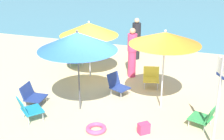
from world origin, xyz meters
name	(u,v)px	position (x,y,z in m)	size (l,w,h in m)	color
ground_plane	(111,102)	(0.00, 0.00, 0.00)	(40.00, 40.00, 0.00)	#CCB789
sea_water	(177,14)	(0.00, 13.43, 0.00)	(40.00, 16.00, 0.01)	teal
umbrella_yellow	(89,29)	(-1.29, 1.56, 1.62)	(1.89, 1.89, 1.88)	silver
umbrella_orange	(165,38)	(1.37, 0.13, 1.92)	(1.80, 1.80, 2.13)	silver
umbrella_blue	(77,41)	(-0.65, -0.66, 1.87)	(2.00, 2.00, 2.15)	#4C4C51
beach_chair_a	(151,77)	(0.82, 1.41, 0.32)	(0.59, 0.63, 0.59)	gold
beach_chair_b	(32,95)	(-1.99, -0.83, 0.28)	(0.60, 0.59, 0.56)	navy
beach_chair_c	(205,116)	(2.54, -0.55, 0.30)	(0.70, 0.65, 0.62)	#33934C
beach_chair_d	(74,56)	(-2.29, 2.47, 0.33)	(0.78, 0.78, 0.62)	teal
beach_chair_e	(117,84)	(0.02, 0.49, 0.33)	(0.70, 0.63, 0.64)	navy
beach_chair_f	(28,108)	(-1.58, -1.63, 0.34)	(0.74, 0.74, 0.62)	teal
person_a	(132,53)	(0.03, 2.01, 0.83)	(0.31, 0.31, 1.65)	#DB3866
person_b	(136,39)	(-0.30, 3.82, 0.80)	(0.32, 0.32, 1.60)	black
warning_sign	(219,91)	(2.75, -1.26, 1.30)	(0.21, 0.37, 2.03)	#ADADB2
swim_ring	(96,129)	(0.15, -1.52, 0.05)	(0.49, 0.49, 0.11)	#E54C7F
beach_bag	(144,128)	(1.23, -1.27, 0.13)	(0.26, 0.17, 0.26)	#DB3866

